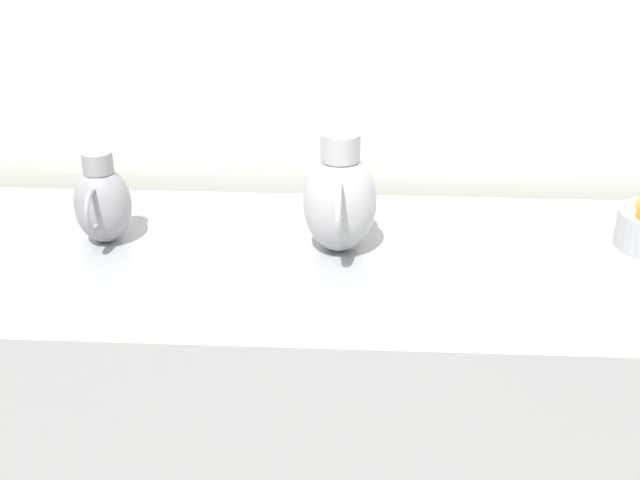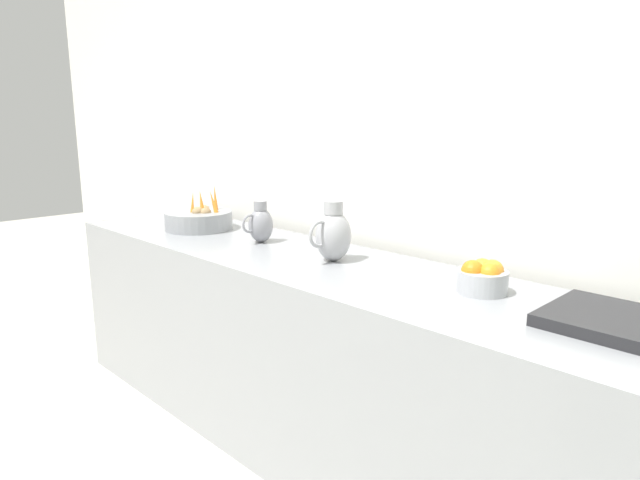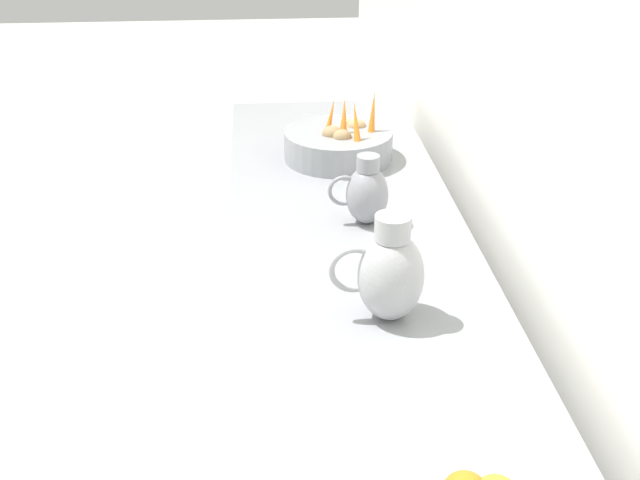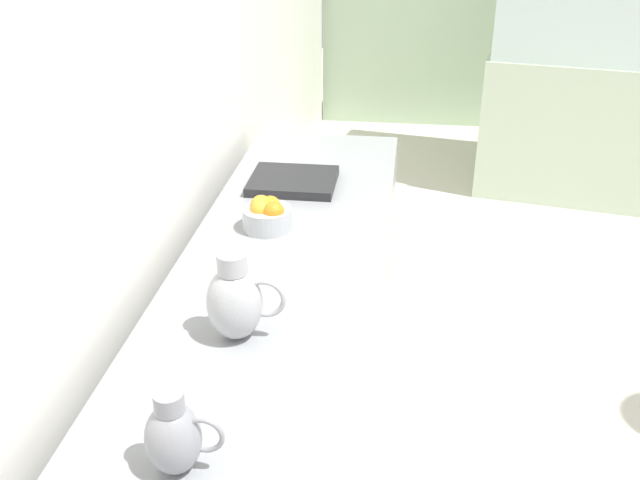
# 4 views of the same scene
# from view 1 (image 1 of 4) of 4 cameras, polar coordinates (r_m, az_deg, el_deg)

# --- Properties ---
(prep_counter) EXTENTS (0.67, 3.33, 0.87)m
(prep_counter) POSITION_cam_1_polar(r_m,az_deg,el_deg) (1.94, 2.63, -12.71)
(prep_counter) COLOR gray
(prep_counter) RESTS_ON ground_plane
(metal_pitcher_tall) EXTENTS (0.21, 0.15, 0.25)m
(metal_pitcher_tall) POSITION_cam_1_polar(r_m,az_deg,el_deg) (1.69, 1.36, 2.82)
(metal_pitcher_tall) COLOR #A3A3A8
(metal_pitcher_tall) RESTS_ON prep_counter
(metal_pitcher_short) EXTENTS (0.17, 0.12, 0.20)m
(metal_pitcher_short) POSITION_cam_1_polar(r_m,az_deg,el_deg) (1.80, -14.66, 2.52)
(metal_pitcher_short) COLOR gray
(metal_pitcher_short) RESTS_ON prep_counter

